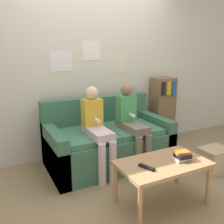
% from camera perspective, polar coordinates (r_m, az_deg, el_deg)
% --- Properties ---
extents(ground_plane, '(10.00, 10.00, 0.00)m').
position_cam_1_polar(ground_plane, '(3.14, 3.64, -15.38)').
color(ground_plane, '#937A56').
extents(wall_back, '(8.00, 0.06, 2.60)m').
position_cam_1_polar(wall_back, '(3.72, -4.81, 10.33)').
color(wall_back, beige).
rests_on(wall_back, ground_plane).
extents(couch, '(1.63, 0.88, 0.88)m').
position_cam_1_polar(couch, '(3.45, -1.04, -7.00)').
color(couch, '#38664C').
rests_on(couch, ground_plane).
extents(coffee_table, '(0.91, 0.53, 0.46)m').
position_cam_1_polar(coffee_table, '(2.60, 11.49, -12.21)').
color(coffee_table, '#AD7F51').
rests_on(coffee_table, ground_plane).
extents(person_left, '(0.24, 0.59, 1.10)m').
position_cam_1_polar(person_left, '(3.07, -3.46, -3.41)').
color(person_left, silver).
rests_on(person_left, ground_plane).
extents(person_right, '(0.24, 0.59, 1.11)m').
position_cam_1_polar(person_right, '(3.29, 4.52, -2.26)').
color(person_right, '#756656').
rests_on(person_right, ground_plane).
extents(tv_remote, '(0.10, 0.17, 0.02)m').
position_cam_1_polar(tv_remote, '(2.43, 7.92, -12.41)').
color(tv_remote, black).
rests_on(tv_remote, coffee_table).
extents(book_stack, '(0.21, 0.14, 0.09)m').
position_cam_1_polar(book_stack, '(2.65, 15.74, -9.66)').
color(book_stack, silver).
rests_on(book_stack, coffee_table).
extents(bookshelf, '(0.37, 0.29, 1.09)m').
position_cam_1_polar(bookshelf, '(4.28, 11.38, 0.44)').
color(bookshelf, brown).
rests_on(bookshelf, ground_plane).
extents(storage_box, '(0.37, 0.30, 0.31)m').
position_cam_1_polar(storage_box, '(3.55, 22.38, -10.03)').
color(storage_box, '#CCB284').
rests_on(storage_box, ground_plane).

